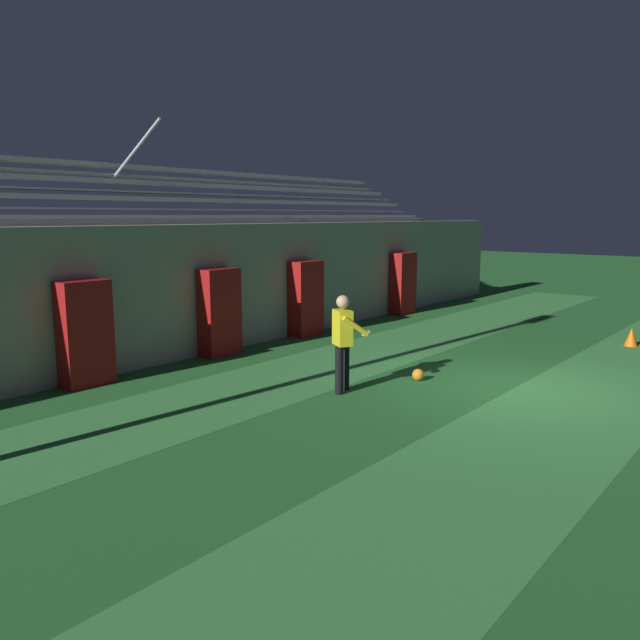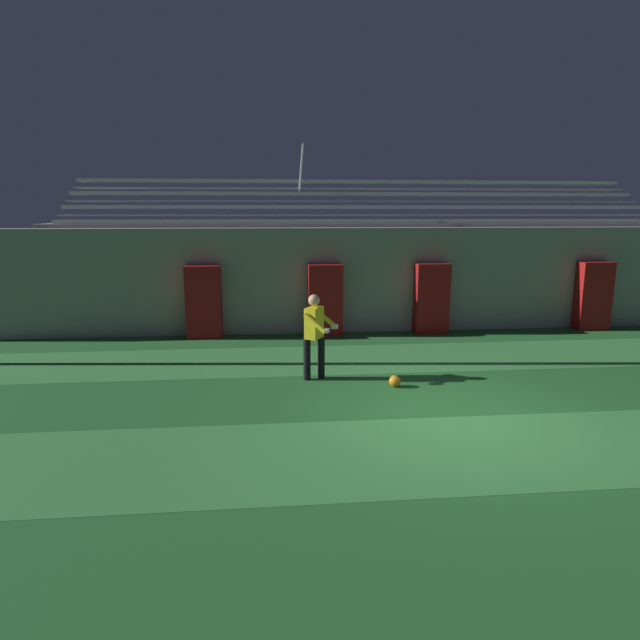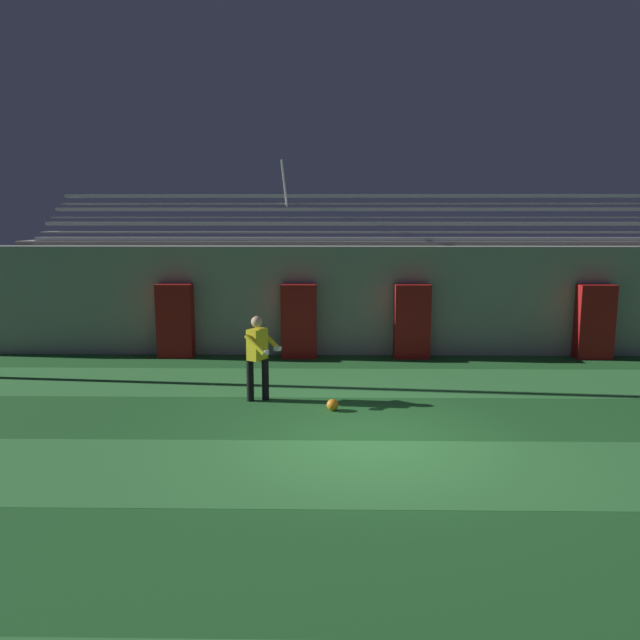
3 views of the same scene
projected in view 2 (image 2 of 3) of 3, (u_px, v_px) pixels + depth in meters
ground_plane at (454, 416)px, 8.55m from camera, size 80.00×80.00×0.00m
turf_stripe_mid at (484, 449)px, 7.35m from camera, size 28.00×2.39×0.01m
turf_stripe_far at (400, 357)px, 12.01m from camera, size 28.00×2.39×0.01m
back_wall at (375, 279)px, 14.61m from camera, size 24.00×0.60×2.80m
padding_pillar_gate_left at (325, 300)px, 14.03m from camera, size 0.89×0.44×1.87m
padding_pillar_gate_right at (431, 299)px, 14.30m from camera, size 0.89×0.44×1.87m
padding_pillar_far_left at (204, 302)px, 13.73m from camera, size 0.89×0.44×1.87m
padding_pillar_far_right at (593, 296)px, 14.74m from camera, size 0.89×0.44×1.87m
bleacher_stand at (362, 268)px, 16.53m from camera, size 18.00×3.35×5.03m
goalkeeper at (315, 331)px, 10.28m from camera, size 0.71×0.74×1.67m
soccer_ball at (395, 381)px, 9.97m from camera, size 0.22×0.22×0.22m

